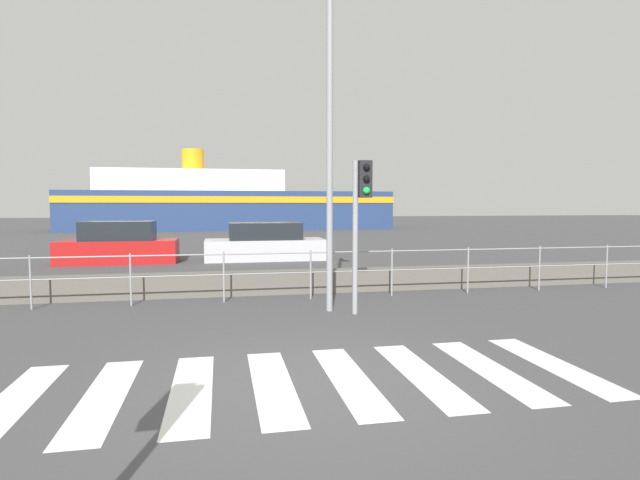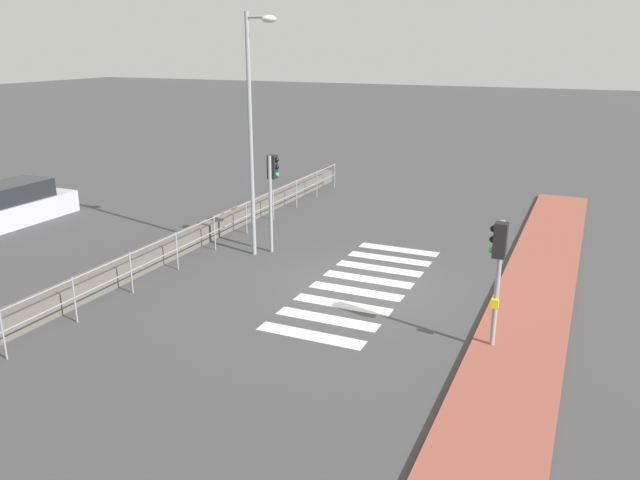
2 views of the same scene
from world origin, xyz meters
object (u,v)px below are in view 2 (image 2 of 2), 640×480
Objects in this scene: traffic_light_near at (498,260)px; parked_car_silver at (11,206)px; traffic_light_far at (272,182)px; streetlamp at (254,113)px.

parked_car_silver is (2.98, 16.61, -1.37)m from traffic_light_near.
traffic_light_far is 2.06m from streetlamp.
streetlamp is at bearing 64.69° from traffic_light_near.
streetlamp reaches higher than traffic_light_far.
traffic_light_near is 0.61× the size of parked_car_silver.
streetlamp is at bearing 156.79° from traffic_light_far.
streetlamp is (-0.52, 0.22, 1.98)m from traffic_light_far.
parked_car_silver is at bearing 92.52° from streetlamp.
traffic_light_near is at bearing -115.31° from streetlamp.
traffic_light_far is at bearing 60.68° from traffic_light_near.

